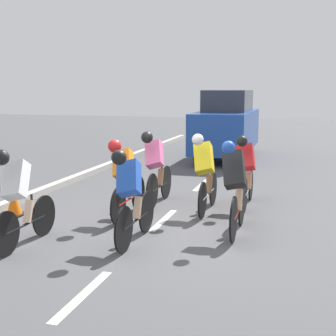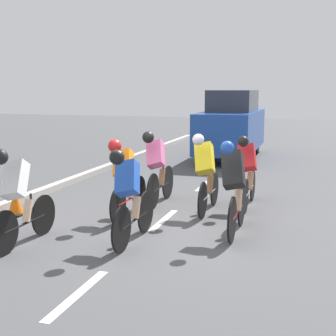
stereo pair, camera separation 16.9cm
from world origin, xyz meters
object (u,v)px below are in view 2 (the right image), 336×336
(cyclist_pink, at_px, (157,166))
(cyclist_yellow, at_px, (206,171))
(cyclist_blue, at_px, (129,194))
(cyclist_black, at_px, (235,186))
(traffic_cone, at_px, (16,202))
(support_car, at_px, (232,125))
(cyclist_orange, at_px, (125,176))
(cyclist_white, at_px, (17,194))
(cyclist_red, at_px, (248,170))

(cyclist_pink, distance_m, cyclist_yellow, 1.12)
(cyclist_pink, relative_size, cyclist_blue, 0.99)
(cyclist_blue, bearing_deg, cyclist_yellow, -108.46)
(cyclist_black, distance_m, traffic_cone, 4.12)
(support_car, height_order, traffic_cone, support_car)
(cyclist_orange, height_order, cyclist_white, cyclist_white)
(support_car, bearing_deg, cyclist_blue, 90.22)
(cyclist_blue, height_order, cyclist_black, cyclist_black)
(cyclist_red, xyz_separation_m, cyclist_white, (2.91, 3.34, 0.03))
(traffic_cone, bearing_deg, cyclist_pink, -146.04)
(cyclist_blue, distance_m, support_car, 9.25)
(cyclist_blue, distance_m, traffic_cone, 2.84)
(cyclist_red, bearing_deg, cyclist_black, 91.37)
(cyclist_blue, bearing_deg, cyclist_black, -148.47)
(cyclist_pink, relative_size, cyclist_black, 0.99)
(traffic_cone, bearing_deg, cyclist_black, 179.92)
(cyclist_blue, relative_size, support_car, 0.37)
(cyclist_black, bearing_deg, cyclist_blue, 31.53)
(cyclist_orange, bearing_deg, cyclist_yellow, -148.20)
(cyclist_orange, relative_size, support_car, 0.38)
(cyclist_white, height_order, support_car, support_car)
(cyclist_blue, xyz_separation_m, support_car, (0.04, -9.24, 0.36))
(cyclist_blue, height_order, cyclist_red, cyclist_blue)
(cyclist_orange, height_order, support_car, support_car)
(cyclist_red, bearing_deg, cyclist_orange, 35.88)
(cyclist_black, height_order, traffic_cone, cyclist_black)
(cyclist_orange, height_order, cyclist_red, cyclist_orange)
(cyclist_blue, height_order, cyclist_white, cyclist_white)
(cyclist_pink, distance_m, cyclist_orange, 1.15)
(cyclist_red, height_order, traffic_cone, cyclist_red)
(traffic_cone, bearing_deg, support_car, -107.34)
(cyclist_white, bearing_deg, cyclist_red, -131.12)
(cyclist_red, height_order, cyclist_white, cyclist_white)
(cyclist_pink, xyz_separation_m, cyclist_black, (-1.81, 1.53, 0.00))
(cyclist_orange, bearing_deg, cyclist_black, 168.91)
(cyclist_red, relative_size, support_car, 0.37)
(cyclist_yellow, bearing_deg, cyclist_orange, 31.80)
(cyclist_blue, bearing_deg, support_car, -89.78)
(cyclist_yellow, relative_size, cyclist_white, 1.03)
(cyclist_orange, xyz_separation_m, cyclist_blue, (-0.60, 1.28, -0.01))
(cyclist_blue, height_order, traffic_cone, cyclist_blue)
(cyclist_black, bearing_deg, support_car, -80.02)
(cyclist_orange, height_order, cyclist_blue, cyclist_blue)
(cyclist_pink, relative_size, cyclist_red, 0.99)
(cyclist_blue, relative_size, cyclist_red, 1.00)
(cyclist_orange, relative_size, cyclist_red, 1.00)
(cyclist_yellow, distance_m, cyclist_white, 3.49)
(cyclist_pink, relative_size, traffic_cone, 3.41)
(cyclist_yellow, xyz_separation_m, cyclist_white, (2.22, 2.70, -0.00))
(cyclist_blue, xyz_separation_m, cyclist_yellow, (-0.70, -2.09, 0.03))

